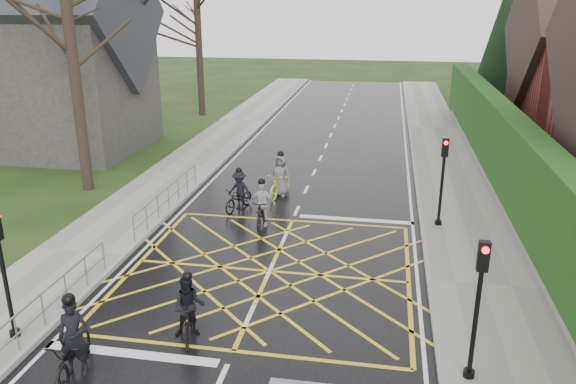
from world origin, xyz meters
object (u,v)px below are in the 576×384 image
(cyclist_mid, at_px, (239,194))
(cyclist_lead, at_px, (280,181))
(cyclist_rear, at_px, (74,350))
(cyclist_front, at_px, (262,209))
(cyclist_back, at_px, (189,313))

(cyclist_mid, relative_size, cyclist_lead, 0.89)
(cyclist_rear, xyz_separation_m, cyclist_front, (2.08, 8.75, 0.02))
(cyclist_front, bearing_deg, cyclist_lead, 85.95)
(cyclist_back, xyz_separation_m, cyclist_front, (0.19, 6.95, 0.00))
(cyclist_mid, relative_size, cyclist_front, 1.02)
(cyclist_mid, bearing_deg, cyclist_rear, -75.16)
(cyclist_mid, distance_m, cyclist_lead, 2.16)
(cyclist_mid, distance_m, cyclist_front, 1.87)
(cyclist_mid, xyz_separation_m, cyclist_front, (1.19, -1.44, 0.04))
(cyclist_back, bearing_deg, cyclist_mid, 81.66)
(cyclist_lead, bearing_deg, cyclist_rear, -87.70)
(cyclist_lead, bearing_deg, cyclist_front, -78.60)
(cyclist_rear, relative_size, cyclist_lead, 1.03)
(cyclist_back, distance_m, cyclist_lead, 10.17)
(cyclist_back, distance_m, cyclist_front, 6.95)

